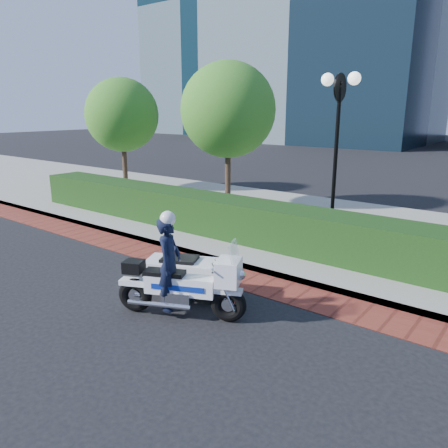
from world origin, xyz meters
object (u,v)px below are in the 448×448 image
Objects in this scene: tree_b at (228,110)px; police_motorcycle at (181,274)px; tree_a at (122,115)px; lamppost at (337,130)px.

tree_b is 2.05× the size of police_motorcycle.
tree_a is 1.92× the size of police_motorcycle.
tree_a is 5.50m from tree_b.
tree_b reaches higher than tree_a.
lamppost reaches higher than police_motorcycle.
lamppost is at bearing 61.46° from police_motorcycle.
police_motorcycle is (-0.38, -5.47, -2.32)m from lamppost.
tree_a is at bearing 172.59° from lamppost.
tree_a is 0.94× the size of tree_b.
lamppost is 4.71m from tree_b.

